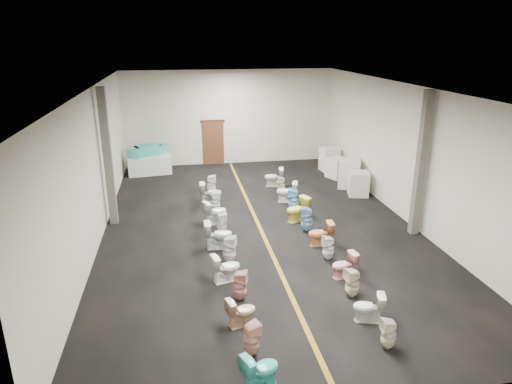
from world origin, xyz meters
TOP-DOWN VIEW (x-y plane):
  - floor at (0.00, 0.00)m, footprint 16.00×16.00m
  - ceiling at (0.00, 0.00)m, footprint 16.00×16.00m
  - wall_back at (0.00, 8.00)m, footprint 10.00×0.00m
  - wall_front at (0.00, -8.00)m, footprint 10.00×0.00m
  - wall_left at (-5.00, 0.00)m, footprint 0.00×16.00m
  - wall_right at (5.00, 0.00)m, footprint 0.00×16.00m
  - aisle_stripe at (0.00, 0.00)m, footprint 0.12×15.60m
  - back_door at (-0.80, 7.94)m, footprint 1.00×0.10m
  - door_frame at (-0.80, 7.95)m, footprint 1.15×0.08m
  - column_left at (-4.75, 1.00)m, footprint 0.25×0.25m
  - column_right at (4.75, -1.50)m, footprint 0.25×0.25m
  - display_table at (-3.84, 6.78)m, footprint 2.02×1.21m
  - bathtub at (-3.84, 6.78)m, footprint 1.77×1.12m
  - appliance_crate_a at (4.40, 2.28)m, footprint 0.90×0.90m
  - appliance_crate_b at (4.40, 3.33)m, footprint 1.10×1.10m
  - appliance_crate_c at (4.40, 4.69)m, footprint 1.04×1.04m
  - appliance_crate_d at (4.40, 5.84)m, footprint 0.83×0.83m
  - toilet_left_0 at (-1.27, -7.30)m, footprint 0.80×0.63m
  - toilet_left_1 at (-1.30, -6.44)m, footprint 0.43×0.43m
  - toilet_left_2 at (-1.35, -5.42)m, footprint 0.73×0.54m
  - toilet_left_3 at (-1.24, -4.42)m, footprint 0.44×0.44m
  - toilet_left_4 at (-1.47, -3.48)m, footprint 0.83×0.60m
  - toilet_left_5 at (-1.27, -2.50)m, footprint 0.48×0.48m
  - toilet_left_6 at (-1.48, -1.52)m, footprint 0.83×0.49m
  - toilet_left_7 at (-1.28, -0.49)m, footprint 0.35×0.34m
  - toilet_left_8 at (-1.41, 0.37)m, footprint 0.91×0.72m
  - toilet_left_9 at (-1.31, 1.42)m, footprint 0.38×0.37m
  - toilet_left_10 at (-1.40, 2.32)m, footprint 0.84×0.51m
  - toilet_left_11 at (-1.30, 3.40)m, footprint 0.43×0.42m
  - toilet_right_0 at (1.43, -6.70)m, footprint 0.31×0.31m
  - toilet_right_1 at (1.41, -5.76)m, footprint 0.75×0.55m
  - toilet_right_2 at (1.42, -4.76)m, footprint 0.41×0.40m
  - toilet_right_3 at (1.57, -3.82)m, footprint 0.73×0.50m
  - toilet_right_4 at (1.48, -2.80)m, footprint 0.35×0.35m
  - toilet_right_5 at (1.54, -1.88)m, footprint 0.77×0.47m
  - toilet_right_6 at (1.42, -0.83)m, footprint 0.48×0.48m
  - toilet_right_7 at (1.36, 0.11)m, footprint 0.93×0.75m
  - toilet_right_8 at (1.48, 1.08)m, footprint 0.50×0.49m
  - toilet_right_9 at (1.45, 2.01)m, footprint 0.88×0.65m
  - toilet_right_10 at (1.48, 3.05)m, footprint 0.33×0.32m
  - toilet_right_11 at (1.36, 3.95)m, footprint 0.86×0.59m

SIDE VIEW (x-z plane):
  - floor at x=0.00m, z-range 0.00..0.00m
  - aisle_stripe at x=0.00m, z-range 0.00..0.01m
  - toilet_left_2 at x=-1.35m, z-range 0.00..0.66m
  - toilet_right_0 at x=1.43m, z-range 0.00..0.68m
  - toilet_right_10 at x=1.48m, z-range 0.00..0.68m
  - toilet_right_3 at x=1.57m, z-range 0.00..0.68m
  - toilet_right_1 at x=1.41m, z-range 0.00..0.68m
  - toilet_left_7 at x=-1.28m, z-range 0.00..0.70m
  - toilet_left_0 at x=-1.27m, z-range 0.00..0.72m
  - toilet_right_4 at x=1.48m, z-range 0.00..0.72m
  - toilet_left_1 at x=-1.30m, z-range 0.00..0.72m
  - toilet_right_2 at x=1.42m, z-range 0.00..0.75m
  - toilet_right_5 at x=1.54m, z-range 0.00..0.76m
  - toilet_left_4 at x=-1.47m, z-range 0.00..0.76m
  - toilet_left_3 at x=-1.24m, z-range 0.00..0.76m
  - toilet_left_9 at x=-1.31m, z-range 0.00..0.79m
  - toilet_left_11 at x=-1.30m, z-range 0.00..0.79m
  - toilet_right_11 at x=1.36m, z-range 0.00..0.80m
  - toilet_right_9 at x=1.45m, z-range 0.00..0.80m
  - toilet_left_5 at x=-1.27m, z-range 0.00..0.80m
  - toilet_left_8 at x=-1.41m, z-range 0.00..0.81m
  - toilet_right_7 at x=1.36m, z-range 0.00..0.83m
  - toilet_left_10 at x=-1.40m, z-range 0.00..0.83m
  - toilet_right_8 at x=1.48m, z-range 0.00..0.83m
  - toilet_left_6 at x=-1.48m, z-range 0.00..0.84m
  - toilet_right_6 at x=1.42m, z-range 0.00..0.85m
  - display_table at x=-3.84m, z-range 0.00..0.85m
  - appliance_crate_c at x=4.40m, z-range 0.00..0.89m
  - appliance_crate_a at x=4.40m, z-range 0.00..0.95m
  - appliance_crate_d at x=4.40m, z-range 0.00..1.08m
  - appliance_crate_b at x=4.40m, z-range 0.00..1.17m
  - back_door at x=-0.80m, z-range 0.00..2.10m
  - bathtub at x=-3.84m, z-range 0.79..1.34m
  - door_frame at x=-0.80m, z-range 2.07..2.17m
  - wall_back at x=0.00m, z-range -2.75..7.25m
  - wall_front at x=0.00m, z-range -2.75..7.25m
  - wall_left at x=-5.00m, z-range -5.75..10.25m
  - wall_right at x=5.00m, z-range -5.75..10.25m
  - column_left at x=-4.75m, z-range 0.00..4.50m
  - column_right at x=4.75m, z-range 0.00..4.50m
  - ceiling at x=0.00m, z-range 4.50..4.50m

